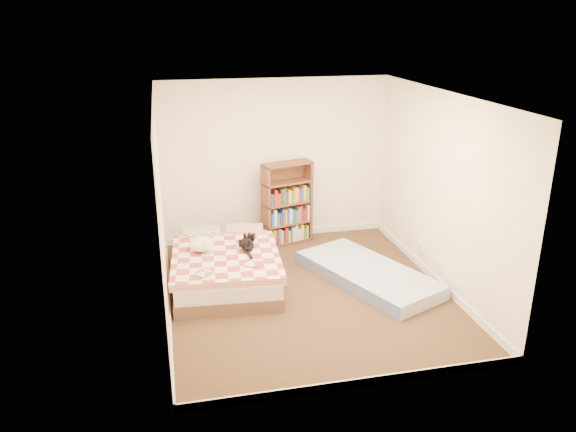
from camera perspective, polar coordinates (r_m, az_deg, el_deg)
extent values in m
cube|color=#41311C|center=(7.29, 1.98, -7.78)|extent=(3.50, 4.00, 0.01)
cube|color=white|center=(6.52, 2.24, 12.09)|extent=(3.50, 4.00, 0.01)
cube|color=white|center=(8.67, -1.26, 5.63)|extent=(3.50, 0.01, 2.50)
cube|color=white|center=(5.03, 7.89, -5.40)|extent=(3.50, 0.01, 2.50)
cube|color=white|center=(6.60, -12.78, 0.51)|extent=(0.01, 4.00, 2.50)
cube|color=white|center=(7.42, 15.30, 2.46)|extent=(0.01, 4.00, 2.50)
cube|color=white|center=(9.03, -1.19, -1.78)|extent=(3.50, 0.02, 0.10)
cube|color=white|center=(5.65, 7.26, -16.44)|extent=(3.50, 0.02, 0.10)
cube|color=white|center=(7.07, -11.96, -8.69)|extent=(0.02, 4.00, 0.10)
cube|color=white|center=(7.85, 14.44, -5.93)|extent=(0.02, 4.00, 0.10)
cube|color=white|center=(8.07, 13.31, -3.15)|extent=(0.03, 0.09, 0.13)
cube|color=brown|center=(7.56, -6.27, -6.10)|extent=(1.44, 1.96, 0.17)
cube|color=silver|center=(7.49, -6.32, -4.87)|extent=(1.42, 1.92, 0.19)
cube|color=#B64543|center=(7.43, -6.37, -3.89)|extent=(1.48, 1.63, 0.09)
cube|color=gray|center=(8.05, -9.14, -1.91)|extent=(0.54, 0.36, 0.14)
cube|color=#B64543|center=(8.10, -4.78, -1.58)|extent=(0.54, 0.36, 0.14)
cube|color=#59311E|center=(8.54, -2.47, 1.14)|extent=(0.11, 0.26, 1.28)
cube|color=#59311E|center=(8.69, 2.27, 1.48)|extent=(0.11, 0.26, 1.28)
cube|color=#59311E|center=(8.72, -0.25, 1.55)|extent=(0.75, 0.22, 1.28)
cube|color=#59311E|center=(8.83, -0.08, -2.52)|extent=(0.81, 0.45, 0.03)
cube|color=#59311E|center=(8.61, -0.08, 1.36)|extent=(0.81, 0.45, 0.03)
cube|color=#59311E|center=(8.43, -0.08, 5.32)|extent=(0.81, 0.45, 0.03)
cube|color=#6879AE|center=(7.63, 8.15, -5.88)|extent=(1.63, 2.21, 0.18)
ellipsoid|color=black|center=(7.43, -4.18, -2.90)|extent=(0.31, 0.43, 0.13)
sphere|color=black|center=(7.62, -4.42, -2.23)|extent=(0.16, 0.16, 0.12)
cone|color=black|center=(7.63, -4.73, -1.80)|extent=(0.05, 0.05, 0.04)
cone|color=black|center=(7.63, -4.21, -1.76)|extent=(0.05, 0.05, 0.04)
cylinder|color=black|center=(7.22, -3.07, -3.86)|extent=(0.12, 0.22, 0.04)
ellipsoid|color=white|center=(7.45, -8.74, -2.82)|extent=(0.42, 0.45, 0.18)
sphere|color=white|center=(7.34, -7.88, -2.95)|extent=(0.18, 0.18, 0.14)
sphere|color=white|center=(7.31, -7.44, -3.18)|extent=(0.08, 0.08, 0.06)
sphere|color=white|center=(7.51, -9.89, -2.85)|extent=(0.10, 0.10, 0.08)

